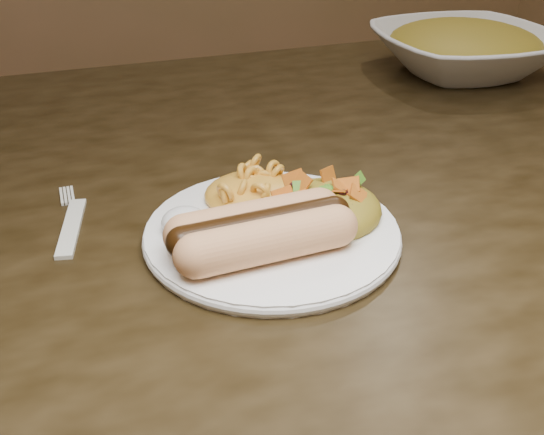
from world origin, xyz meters
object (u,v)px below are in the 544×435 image
object	(u,v)px
serving_bowl	(463,52)
plate	(272,233)
table	(225,258)
fork	(71,227)

from	to	relation	value
serving_bowl	plate	bearing A→B (deg)	-140.31
table	serving_bowl	size ratio (longest dim) A/B	6.12
fork	serving_bowl	distance (m)	0.66
table	fork	bearing A→B (deg)	-163.67
table	plate	xyz separation A→B (m)	(0.01, -0.12, 0.10)
plate	fork	bearing A→B (deg)	155.77
plate	serving_bowl	size ratio (longest dim) A/B	0.85
fork	table	bearing A→B (deg)	27.77
table	serving_bowl	world-z (taller)	serving_bowl
fork	serving_bowl	xyz separation A→B (m)	(0.60, 0.28, 0.03)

